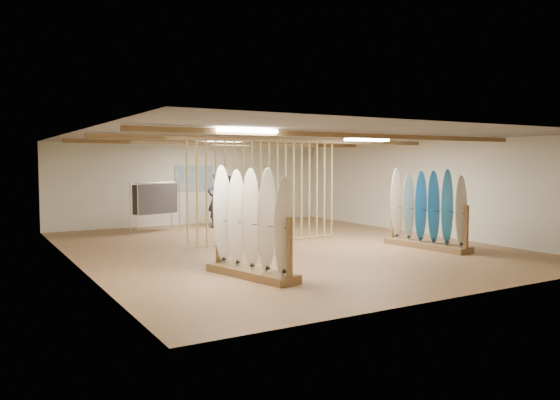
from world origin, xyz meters
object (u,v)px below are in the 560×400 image
rack_left (251,241)px  clothing_rack_a (155,199)px  clothing_rack_b (242,198)px  shopper_a (217,196)px  shopper_b (230,201)px  rack_right (427,222)px

rack_left → clothing_rack_a: bearing=72.3°
clothing_rack_b → shopper_a: shopper_a is taller
clothing_rack_b → shopper_a: (-1.36, -0.86, 0.15)m
clothing_rack_a → shopper_b: bearing=-59.1°
clothing_rack_a → shopper_b: shopper_b is taller
clothing_rack_a → shopper_b: size_ratio=0.78×
clothing_rack_b → shopper_a: 1.61m
shopper_a → rack_right: bearing=109.6°
rack_right → rack_left: bearing=-177.4°
rack_left → clothing_rack_b: (3.94, 8.34, 0.22)m
rack_left → rack_right: size_ratio=0.90×
rack_left → clothing_rack_a: rack_left is taller
rack_left → clothing_rack_a: 7.34m
clothing_rack_b → shopper_b: (-1.71, -2.67, 0.11)m
clothing_rack_a → rack_right: bearing=-68.7°
rack_right → clothing_rack_b: (-1.47, 7.50, 0.24)m
rack_right → clothing_rack_b: 7.64m
clothing_rack_b → shopper_b: bearing=-106.5°
clothing_rack_a → clothing_rack_b: 3.64m
rack_left → shopper_b: size_ratio=1.07×
rack_right → clothing_rack_a: (-4.96, 6.47, 0.38)m
clothing_rack_b → clothing_rack_a: bearing=-147.5°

